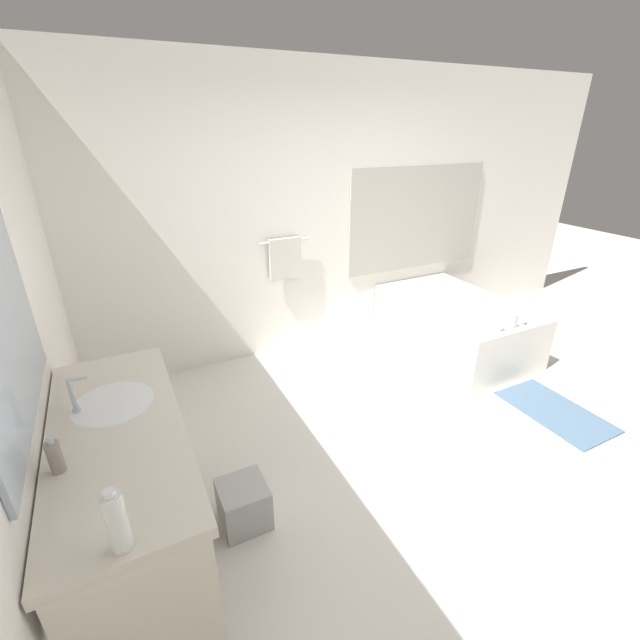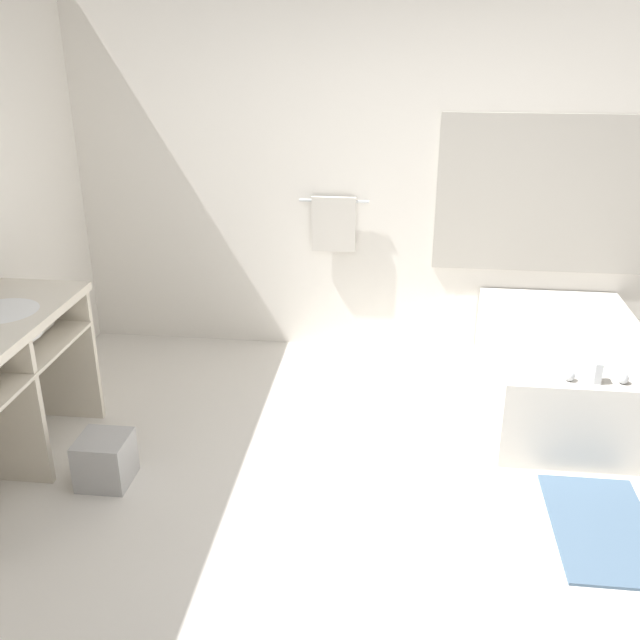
{
  "view_description": "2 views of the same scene",
  "coord_description": "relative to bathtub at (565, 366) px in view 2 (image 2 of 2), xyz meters",
  "views": [
    {
      "loc": [
        -1.77,
        -1.55,
        2.15
      ],
      "look_at": [
        -0.46,
        1.09,
        0.8
      ],
      "focal_mm": 24.0,
      "sensor_mm": 36.0,
      "label": 1
    },
    {
      "loc": [
        0.17,
        -2.84,
        2.33
      ],
      "look_at": [
        -0.25,
        0.84,
        0.78
      ],
      "focal_mm": 40.0,
      "sensor_mm": 36.0,
      "label": 2
    }
  ],
  "objects": [
    {
      "name": "ground_plane",
      "position": [
        -1.27,
        -1.42,
        -0.29
      ],
      "size": [
        16.0,
        16.0,
        0.0
      ],
      "primitive_type": "plane",
      "color": "silver",
      "rests_on": "ground"
    },
    {
      "name": "bath_mat",
      "position": [
        -0.03,
        -1.25,
        -0.28
      ],
      "size": [
        0.49,
        0.83,
        0.02
      ],
      "color": "slate",
      "rests_on": "ground_plane"
    },
    {
      "name": "waste_bin",
      "position": [
        -2.63,
        -1.15,
        -0.15
      ],
      "size": [
        0.27,
        0.27,
        0.27
      ],
      "color": "#B2B2B2",
      "rests_on": "ground_plane"
    },
    {
      "name": "bathtub",
      "position": [
        0.0,
        0.0,
        0.0
      ],
      "size": [
        0.97,
        1.54,
        0.64
      ],
      "color": "silver",
      "rests_on": "ground_plane"
    },
    {
      "name": "wall_back_with_blinds",
      "position": [
        -1.23,
        0.81,
        1.06
      ],
      "size": [
        7.4,
        0.13,
        2.7
      ],
      "color": "white",
      "rests_on": "ground_plane"
    }
  ]
}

